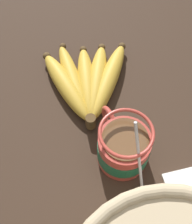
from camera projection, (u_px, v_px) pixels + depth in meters
The scene contains 3 objects.
table at pixel (108, 155), 60.87cm from camera, with size 101.94×101.94×3.98cm.
coffee_mug at pixel (123, 148), 54.90cm from camera, with size 16.11×9.36×16.39cm.
banana_bunch at pixel (87, 82), 65.28cm from camera, with size 22.73×19.66×4.23cm.
Camera 1 is at (-20.76, 12.24, 58.57)cm, focal length 50.00 mm.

